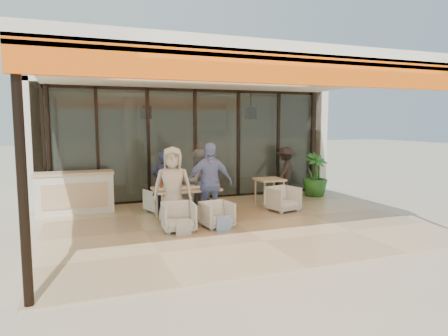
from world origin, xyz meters
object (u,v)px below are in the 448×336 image
Objects in this scene: chair_far_left at (160,199)px; diner_navy at (164,184)px; side_table at (269,182)px; dining_table at (186,190)px; chair_near_right at (217,213)px; standing_woman at (285,172)px; chair_far_right at (192,197)px; diner_periwinkle at (209,183)px; chair_near_left at (179,215)px; potted_palm at (315,175)px; host_counter at (75,192)px; diner_grey at (198,182)px; diner_cream at (173,186)px; side_chair at (283,198)px.

diner_navy reaches higher than chair_far_left.
dining_table is at bearing -165.10° from side_table.
chair_near_right is at bearing 133.16° from diner_navy.
standing_woman is (4.01, 1.29, -0.04)m from diner_navy.
diner_periwinkle reaches higher than chair_far_right.
potted_palm is at bearing 29.62° from chair_near_left.
dining_table reaches higher than chair_near_right.
chair_near_left is 1.07× the size of chair_near_right.
chair_far_right is at bearing -11.67° from host_counter.
chair_far_left is at bearing 93.78° from chair_near_left.
chair_near_right is at bearing 3.78° from chair_near_left.
dining_table is 2.01× the size of side_table.
chair_far_left is at bearing 174.68° from side_table.
chair_far_left reaches higher than chair_near_right.
chair_near_right is at bearing -65.89° from dining_table.
potted_palm is (1.91, 0.72, 0.04)m from side_table.
diner_grey is 2.15× the size of side_table.
chair_far_left is 1.90m from chair_near_left.
diner_navy is 0.89× the size of diner_periwinkle.
side_table is (2.09, 1.13, -0.26)m from diner_periwinkle.
potted_palm is (4.00, 2.34, 0.36)m from chair_near_right.
dining_table is 1.11m from chair_near_right.
chair_near_left is 0.42× the size of diner_navy.
diner_navy is (1.99, -1.08, 0.27)m from host_counter.
dining_table is 0.66m from diner_periwinkle.
standing_woman is (3.17, 0.79, 0.43)m from chair_far_right.
dining_table is 2.31× the size of chair_far_right.
dining_table is 4.64m from potted_palm.
diner_grey is 0.92× the size of diner_cream.
standing_woman is (4.01, 2.19, -0.11)m from diner_cream.
diner_cream is 1.14× the size of standing_woman.
chair_far_right is at bearing 69.93° from chair_near_left.
side_chair is (0.00, -0.75, -0.29)m from side_table.
dining_table is 0.94× the size of diner_grey.
diner_grey is at bearing -173.79° from side_table.
diner_periwinkle is at bearing 16.23° from diner_cream.
standing_woman is (6.01, 0.21, 0.23)m from host_counter.
chair_far_right is 0.97× the size of chair_near_left.
standing_woman is at bearing 156.90° from potted_palm.
dining_table reaches higher than side_chair.
side_chair is at bearing 20.45° from chair_near_left.
diner_periwinkle reaches higher than diner_cream.
potted_palm is at bearing -1.20° from host_counter.
chair_far_left is at bearing 105.99° from chair_near_right.
diner_grey is at bearing 131.46° from chair_far_left.
dining_table is at bearing 106.25° from chair_near_right.
potted_palm is at bearing 20.55° from side_table.
chair_far_right is 0.43× the size of standing_woman.
chair_near_right is 0.84× the size of side_table.
diner_cream reaches higher than diner_navy.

